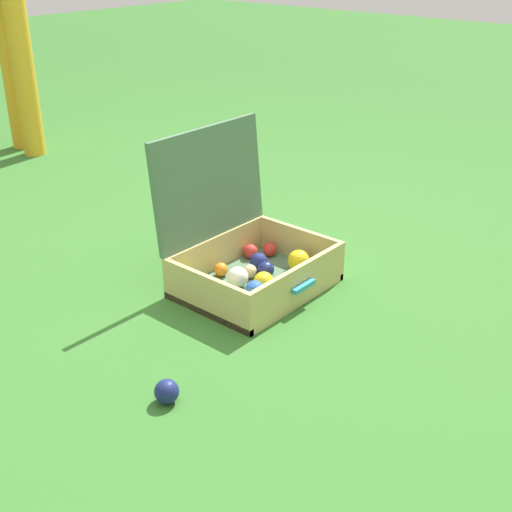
% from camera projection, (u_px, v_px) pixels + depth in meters
% --- Properties ---
extents(ground_plane, '(16.00, 16.00, 0.00)m').
position_uv_depth(ground_plane, '(239.00, 285.00, 2.47)').
color(ground_plane, '#336B28').
extents(open_suitcase, '(0.52, 0.47, 0.55)m').
position_uv_depth(open_suitcase, '(245.00, 255.00, 2.43)').
color(open_suitcase, '#4C7051').
rests_on(open_suitcase, ground).
extents(stray_ball_on_grass, '(0.07, 0.07, 0.07)m').
position_uv_depth(stray_ball_on_grass, '(167.00, 391.00, 1.85)').
color(stray_ball_on_grass, navy).
rests_on(stray_ball_on_grass, ground).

